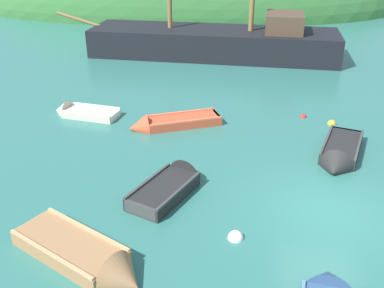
# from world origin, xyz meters

# --- Properties ---
(ground_plane) EXTENTS (120.00, 120.00, 0.00)m
(ground_plane) POSITION_xyz_m (0.00, 0.00, 0.00)
(ground_plane) COLOR #2D6B60
(shore_hill) EXTENTS (41.00, 18.93, 10.94)m
(shore_hill) POSITION_xyz_m (-6.80, 34.90, 0.00)
(shore_hill) COLOR #2D602D
(shore_hill) RESTS_ON ground
(sailing_ship) EXTENTS (18.15, 5.72, 10.70)m
(sailing_ship) POSITION_xyz_m (-3.45, 16.83, 0.60)
(sailing_ship) COLOR black
(sailing_ship) RESTS_ON ground
(rowboat_portside) EXTENTS (3.08, 1.69, 1.02)m
(rowboat_portside) POSITION_xyz_m (-9.23, 6.69, 0.09)
(rowboat_portside) COLOR beige
(rowboat_portside) RESTS_ON ground
(rowboat_far) EXTENTS (2.32, 3.54, 1.15)m
(rowboat_far) POSITION_xyz_m (1.10, 3.34, 0.14)
(rowboat_far) COLOR black
(rowboat_far) RESTS_ON ground
(rowboat_near_dock) EXTENTS (3.92, 2.26, 1.01)m
(rowboat_near_dock) POSITION_xyz_m (-5.23, 5.72, 0.12)
(rowboat_near_dock) COLOR #C64C2D
(rowboat_near_dock) RESTS_ON ground
(rowboat_outer_right) EXTENTS (3.86, 3.02, 1.19)m
(rowboat_outer_right) POSITION_xyz_m (-6.38, -2.51, 0.14)
(rowboat_outer_right) COLOR #9E7047
(rowboat_outer_right) RESTS_ON ground
(rowboat_center) EXTENTS (2.41, 3.22, 1.14)m
(rowboat_center) POSITION_xyz_m (-4.64, 0.94, 0.14)
(rowboat_center) COLOR black
(rowboat_center) RESTS_ON ground
(buoy_white) EXTENTS (0.42, 0.42, 0.42)m
(buoy_white) POSITION_xyz_m (-2.73, -1.33, 0.00)
(buoy_white) COLOR white
(buoy_white) RESTS_ON ground
(buoy_red) EXTENTS (0.29, 0.29, 0.29)m
(buoy_red) POSITION_xyz_m (0.46, 7.08, 0.00)
(buoy_red) COLOR red
(buoy_red) RESTS_ON ground
(buoy_yellow) EXTENTS (0.34, 0.34, 0.34)m
(buoy_yellow) POSITION_xyz_m (1.53, 6.40, 0.00)
(buoy_yellow) COLOR yellow
(buoy_yellow) RESTS_ON ground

